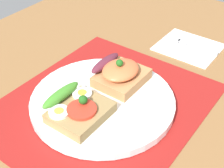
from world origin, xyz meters
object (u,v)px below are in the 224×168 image
sandwich_egg_tomato (78,109)px  napkin (189,47)px  sandwich_salmon (121,74)px  fork (189,44)px  plate (103,101)px

sandwich_egg_tomato → napkin: (35.26, -4.50, -2.94)cm
sandwich_egg_tomato → sandwich_salmon: sandwich_salmon is taller
sandwich_egg_tomato → fork: bearing=-6.8°
plate → sandwich_egg_tomato: sandwich_egg_tomato is taller
sandwich_egg_tomato → fork: size_ratio=0.73×
sandwich_salmon → sandwich_egg_tomato: bearing=177.7°
sandwich_salmon → napkin: bearing=-9.9°
fork → napkin: bearing=-149.6°
napkin → plate: bearing=172.4°
plate → sandwich_salmon: (6.03, 0.15, 2.82)cm
napkin → sandwich_salmon: bearing=170.1°
sandwich_salmon → fork: (23.47, -3.75, -3.11)cm
plate → sandwich_salmon: sandwich_salmon is taller
sandwich_egg_tomato → plate: bearing=-5.9°
sandwich_salmon → napkin: (23.02, -4.01, -3.57)cm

